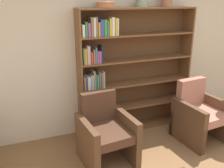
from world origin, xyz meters
The scene contains 6 objects.
wall_back centered at (0.00, 2.36, 1.38)m, with size 12.00×0.06×2.75m.
bookshelf centered at (-0.09, 2.18, 0.97)m, with size 1.85×0.30×1.95m.
bowl_stoneware centered at (-0.42, 2.17, 1.99)m, with size 0.25×0.25×0.08m.
bowl_brass centered at (0.14, 2.17, 2.01)m, with size 0.19×0.19×0.11m.
armchair_leather centered at (-0.68, 1.49, 0.41)m, with size 0.70×0.74×0.90m.
armchair_cushioned centered at (0.84, 1.49, 0.41)m, with size 0.70×0.74×0.90m.
Camera 1 is at (-1.63, -1.23, 2.07)m, focal length 40.00 mm.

